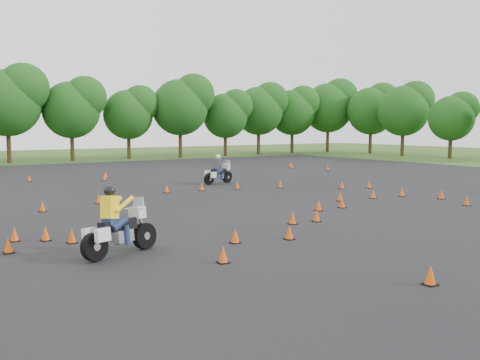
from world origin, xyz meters
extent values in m
plane|color=#2D5119|center=(0.00, 0.00, 0.00)|extent=(140.00, 140.00, 0.00)
plane|color=black|center=(0.00, 6.00, 0.01)|extent=(62.00, 62.00, 0.00)
cone|color=#DA4C09|center=(7.03, 2.34, 0.23)|extent=(0.26, 0.26, 0.45)
cone|color=#DA4C09|center=(1.34, 10.05, 0.23)|extent=(0.26, 0.26, 0.45)
cone|color=#DA4C09|center=(16.00, 20.03, 0.23)|extent=(0.26, 0.26, 0.45)
cone|color=#DA4C09|center=(10.60, 22.73, 0.23)|extent=(0.26, 0.26, 0.45)
cone|color=#DA4C09|center=(-6.10, -4.46, 0.23)|extent=(0.26, 0.26, 0.45)
cone|color=#DA4C09|center=(-3.13, -8.81, 0.23)|extent=(0.26, 0.26, 0.45)
cone|color=#DA4C09|center=(-0.94, -1.03, 0.23)|extent=(0.26, 0.26, 0.45)
cone|color=#DA4C09|center=(-0.71, 20.32, 0.23)|extent=(0.26, 0.26, 0.45)
cone|color=#DA4C09|center=(-8.81, 0.24, 0.23)|extent=(0.26, 0.26, 0.45)
cone|color=#DA4C09|center=(-8.08, 7.20, 0.23)|extent=(0.26, 0.26, 0.45)
cone|color=#DA4C09|center=(10.24, 5.62, 0.23)|extent=(0.26, 0.26, 0.45)
cone|color=#DA4C09|center=(5.94, 8.67, 0.23)|extent=(0.26, 0.26, 0.45)
cone|color=#DA4C09|center=(4.92, 2.54, 0.23)|extent=(0.26, 0.26, 0.45)
cone|color=#DA4C09|center=(-2.73, -3.08, 0.23)|extent=(0.26, 0.26, 0.45)
cone|color=#DA4C09|center=(-9.40, 1.09, 0.23)|extent=(0.26, 0.26, 0.45)
cone|color=#DA4C09|center=(-1.37, 18.67, 0.23)|extent=(0.26, 0.26, 0.45)
cone|color=#DA4C09|center=(8.79, -1.77, 0.23)|extent=(0.26, 0.26, 0.45)
cone|color=#DA4C09|center=(3.44, 9.53, 0.23)|extent=(0.26, 0.26, 0.45)
cone|color=#DA4C09|center=(0.19, -1.09, 0.23)|extent=(0.26, 0.26, 0.45)
cone|color=#DA4C09|center=(2.05, 0.87, 0.23)|extent=(0.26, 0.26, 0.45)
cone|color=#DA4C09|center=(3.50, 0.93, 0.23)|extent=(0.26, 0.26, 0.45)
cone|color=#DA4C09|center=(8.89, 2.06, 0.23)|extent=(0.26, 0.26, 0.45)
cone|color=#DA4C09|center=(-10.26, 1.54, 0.23)|extent=(0.26, 0.26, 0.45)
cone|color=#DA4C09|center=(-5.76, 20.84, 0.23)|extent=(0.26, 0.26, 0.45)
cone|color=#DA4C09|center=(-5.27, 8.22, 0.23)|extent=(0.26, 0.26, 0.45)
cone|color=#DA4C09|center=(16.17, 20.52, 0.23)|extent=(0.26, 0.26, 0.45)
cone|color=#DA4C09|center=(-10.72, -0.06, 0.23)|extent=(0.26, 0.26, 0.45)
cone|color=#DA4C09|center=(-4.50, -2.57, 0.23)|extent=(0.26, 0.26, 0.45)
cone|color=#DA4C09|center=(-0.77, 10.21, 0.23)|extent=(0.26, 0.26, 0.45)
cone|color=#DA4C09|center=(16.99, 16.57, 0.23)|extent=(0.26, 0.26, 0.45)
cone|color=#DA4C09|center=(8.67, 6.27, 0.23)|extent=(0.26, 0.26, 0.45)
cone|color=#DA4C09|center=(9.76, 0.29, 0.23)|extent=(0.26, 0.26, 0.45)
camera|label=1|loc=(-13.46, -16.48, 3.68)|focal=40.00mm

